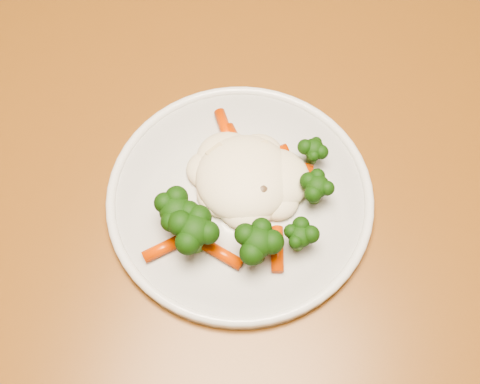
{
  "coord_description": "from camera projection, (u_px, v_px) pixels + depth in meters",
  "views": [
    {
      "loc": [
        -0.03,
        -0.26,
        1.31
      ],
      "look_at": [
        -0.12,
        0.0,
        0.77
      ],
      "focal_mm": 45.0,
      "sensor_mm": 36.0,
      "label": 1
    }
  ],
  "objects": [
    {
      "name": "dining_table",
      "position": [
        222.0,
        207.0,
        0.74
      ],
      "size": [
        1.22,
        0.88,
        0.75
      ],
      "rotation": [
        0.0,
        0.0,
        -0.11
      ],
      "color": "brown",
      "rests_on": "ground"
    },
    {
      "name": "meal",
      "position": [
        241.0,
        195.0,
        0.59
      ],
      "size": [
        0.16,
        0.19,
        0.05
      ],
      "color": "#FDEFCB",
      "rests_on": "plate"
    },
    {
      "name": "plate",
      "position": [
        240.0,
        198.0,
        0.62
      ],
      "size": [
        0.27,
        0.27,
        0.01
      ],
      "primitive_type": "cylinder",
      "color": "white",
      "rests_on": "dining_table"
    }
  ]
}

